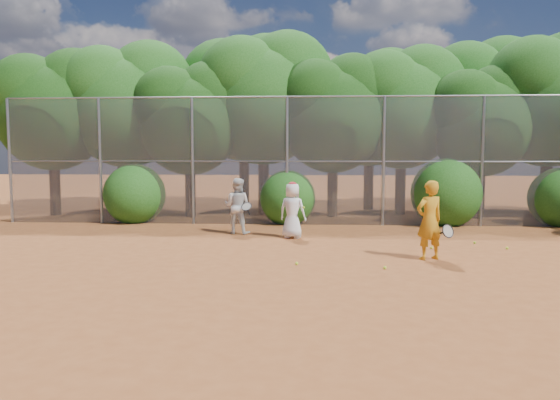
{
  "coord_description": "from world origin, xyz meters",
  "views": [
    {
      "loc": [
        -0.14,
        -11.11,
        2.35
      ],
      "look_at": [
        -1.0,
        2.5,
        1.1
      ],
      "focal_mm": 35.0,
      "sensor_mm": 36.0,
      "label": 1
    }
  ],
  "objects": [
    {
      "name": "tree_7",
      "position": [
        8.06,
        8.64,
        4.28
      ],
      "size": [
        4.77,
        4.14,
        6.53
      ],
      "color": "black",
      "rests_on": "ground"
    },
    {
      "name": "ball_1",
      "position": [
        4.43,
        1.96,
        0.03
      ],
      "size": [
        0.07,
        0.07,
        0.07
      ],
      "primitive_type": "sphere",
      "color": "#BAE028",
      "rests_on": "ground"
    },
    {
      "name": "bush_1",
      "position": [
        -1.0,
        6.3,
        0.9
      ],
      "size": [
        1.8,
        1.8,
        1.8
      ],
      "primitive_type": "sphere",
      "color": "#1A4E13",
      "rests_on": "ground"
    },
    {
      "name": "tree_4",
      "position": [
        0.55,
        8.24,
        3.76
      ],
      "size": [
        4.19,
        3.64,
        5.73
      ],
      "color": "black",
      "rests_on": "ground"
    },
    {
      "name": "tree_12",
      "position": [
        6.56,
        11.24,
        4.51
      ],
      "size": [
        5.02,
        4.37,
        6.88
      ],
      "color": "black",
      "rests_on": "ground"
    },
    {
      "name": "bush_2",
      "position": [
        4.0,
        6.3,
        1.1
      ],
      "size": [
        2.2,
        2.2,
        2.2
      ],
      "primitive_type": "sphere",
      "color": "#1A4E13",
      "rests_on": "ground"
    },
    {
      "name": "ball_0",
      "position": [
        2.66,
        1.91,
        0.03
      ],
      "size": [
        0.07,
        0.07,
        0.07
      ],
      "primitive_type": "sphere",
      "color": "#BAE028",
      "rests_on": "ground"
    },
    {
      "name": "player_white",
      "position": [
        -2.3,
        4.03,
        0.78
      ],
      "size": [
        0.91,
        0.82,
        1.57
      ],
      "rotation": [
        0.0,
        0.0,
        2.91
      ],
      "color": "silver",
      "rests_on": "ground"
    },
    {
      "name": "tree_10",
      "position": [
        -2.93,
        11.05,
        4.63
      ],
      "size": [
        5.15,
        4.48,
        7.06
      ],
      "color": "black",
      "rests_on": "ground"
    },
    {
      "name": "bush_0",
      "position": [
        -6.0,
        6.3,
        1.0
      ],
      "size": [
        2.0,
        2.0,
        2.0
      ],
      "primitive_type": "sphere",
      "color": "#1A4E13",
      "rests_on": "ground"
    },
    {
      "name": "tree_1",
      "position": [
        -6.94,
        8.54,
        4.16
      ],
      "size": [
        4.64,
        4.03,
        6.35
      ],
      "color": "black",
      "rests_on": "ground"
    },
    {
      "name": "player_yellow",
      "position": [
        2.33,
        0.66,
        0.85
      ],
      "size": [
        0.88,
        0.64,
        1.71
      ],
      "rotation": [
        0.0,
        0.0,
        3.56
      ],
      "color": "orange",
      "rests_on": "ground"
    },
    {
      "name": "fence_back",
      "position": [
        -0.12,
        6.0,
        2.05
      ],
      "size": [
        20.05,
        0.09,
        4.03
      ],
      "color": "gray",
      "rests_on": "ground"
    },
    {
      "name": "bush_3",
      "position": [
        7.5,
        6.3,
        0.95
      ],
      "size": [
        1.9,
        1.9,
        1.9
      ],
      "primitive_type": "sphere",
      "color": "#1A4E13",
      "rests_on": "ground"
    },
    {
      "name": "ball_4",
      "position": [
        -0.49,
        -0.11,
        0.03
      ],
      "size": [
        0.07,
        0.07,
        0.07
      ],
      "primitive_type": "sphere",
      "color": "#BAE028",
      "rests_on": "ground"
    },
    {
      "name": "tree_5",
      "position": [
        3.06,
        9.04,
        4.05
      ],
      "size": [
        4.51,
        3.92,
        6.17
      ],
      "color": "black",
      "rests_on": "ground"
    },
    {
      "name": "tree_2",
      "position": [
        -4.45,
        7.83,
        3.58
      ],
      "size": [
        3.99,
        3.47,
        5.47
      ],
      "color": "black",
      "rests_on": "ground"
    },
    {
      "name": "tree_3",
      "position": [
        -1.94,
        8.84,
        4.4
      ],
      "size": [
        4.89,
        4.26,
        6.7
      ],
      "color": "black",
      "rests_on": "ground"
    },
    {
      "name": "ball_5",
      "position": [
        3.89,
        2.71,
        0.03
      ],
      "size": [
        0.07,
        0.07,
        0.07
      ],
      "primitive_type": "sphere",
      "color": "#BAE028",
      "rests_on": "ground"
    },
    {
      "name": "tree_6",
      "position": [
        5.55,
        8.03,
        3.47
      ],
      "size": [
        3.86,
        3.36,
        5.29
      ],
      "color": "black",
      "rests_on": "ground"
    },
    {
      "name": "tree_11",
      "position": [
        2.06,
        10.64,
        4.16
      ],
      "size": [
        4.64,
        4.03,
        6.35
      ],
      "color": "black",
      "rests_on": "ground"
    },
    {
      "name": "ball_2",
      "position": [
        1.26,
        -0.39,
        0.03
      ],
      "size": [
        0.07,
        0.07,
        0.07
      ],
      "primitive_type": "sphere",
      "color": "#BAE028",
      "rests_on": "ground"
    },
    {
      "name": "tree_0",
      "position": [
        -9.44,
        8.04,
        3.93
      ],
      "size": [
        4.38,
        3.81,
        6.0
      ],
      "color": "black",
      "rests_on": "ground"
    },
    {
      "name": "player_teen",
      "position": [
        -0.72,
        3.34,
        0.75
      ],
      "size": [
        0.84,
        0.68,
        1.51
      ],
      "rotation": [
        0.0,
        0.0,
        2.82
      ],
      "color": "white",
      "rests_on": "ground"
    },
    {
      "name": "tree_9",
      "position": [
        -7.94,
        10.84,
        4.34
      ],
      "size": [
        4.83,
        4.2,
        6.62
      ],
      "color": "black",
      "rests_on": "ground"
    },
    {
      "name": "ground",
      "position": [
        0.0,
        0.0,
        0.0
      ],
      "size": [
        80.0,
        80.0,
        0.0
      ],
      "primitive_type": "plane",
      "color": "brown",
      "rests_on": "ground"
    }
  ]
}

